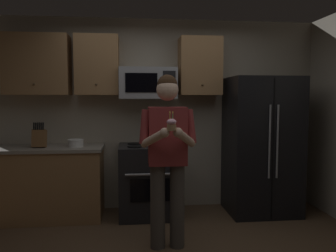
{
  "coord_description": "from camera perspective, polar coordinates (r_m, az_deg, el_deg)",
  "views": [
    {
      "loc": [
        -0.37,
        -2.99,
        1.53
      ],
      "look_at": [
        -0.01,
        0.37,
        1.25
      ],
      "focal_mm": 36.34,
      "sensor_mm": 36.0,
      "label": 1
    }
  ],
  "objects": [
    {
      "name": "wall_back",
      "position": [
        4.76,
        -1.74,
        1.95
      ],
      "size": [
        4.4,
        0.1,
        2.6
      ],
      "primitive_type": "cube",
      "color": "#B7AD99",
      "rests_on": "ground"
    },
    {
      "name": "oven_range",
      "position": [
        4.48,
        -3.25,
        -9.07
      ],
      "size": [
        0.76,
        0.7,
        0.93
      ],
      "color": "black",
      "rests_on": "ground"
    },
    {
      "name": "microwave",
      "position": [
        4.48,
        -3.41,
        7.15
      ],
      "size": [
        0.74,
        0.41,
        0.4
      ],
      "color": "#9EA0A5"
    },
    {
      "name": "refrigerator",
      "position": [
        4.68,
        15.43,
        -3.18
      ],
      "size": [
        0.9,
        0.75,
        1.8
      ],
      "color": "black",
      "rests_on": "ground"
    },
    {
      "name": "cabinet_row_upper",
      "position": [
        4.55,
        -10.82,
        9.93
      ],
      "size": [
        2.78,
        0.36,
        0.76
      ],
      "color": "#9E7247"
    },
    {
      "name": "counter_left",
      "position": [
        4.62,
        -19.78,
        -8.91
      ],
      "size": [
        1.44,
        0.66,
        0.92
      ],
      "color": "#9E7247",
      "rests_on": "ground"
    },
    {
      "name": "knife_block",
      "position": [
        4.49,
        -20.78,
        -1.89
      ],
      "size": [
        0.16,
        0.15,
        0.32
      ],
      "color": "brown",
      "rests_on": "counter_left"
    },
    {
      "name": "bowl_large_white",
      "position": [
        4.43,
        -15.23,
        -2.73
      ],
      "size": [
        0.2,
        0.2,
        0.09
      ],
      "color": "white",
      "rests_on": "counter_left"
    },
    {
      "name": "person",
      "position": [
        3.41,
        -0.07,
        -4.29
      ],
      "size": [
        0.6,
        0.48,
        1.76
      ],
      "color": "#4C4742",
      "rests_on": "ground"
    },
    {
      "name": "cupcake",
      "position": [
        3.05,
        0.59,
        0.27
      ],
      "size": [
        0.09,
        0.09,
        0.17
      ],
      "color": "#A87F56"
    }
  ]
}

